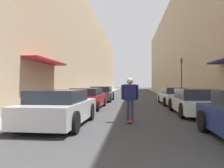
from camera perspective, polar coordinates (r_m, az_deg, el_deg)
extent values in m
plane|color=#38383A|center=(27.77, 5.64, -3.16)|extent=(145.79, 145.79, 0.00)
cube|color=gray|center=(34.70, -2.45, -2.43)|extent=(1.80, 66.27, 0.12)
cube|color=gray|center=(34.75, 13.58, -2.43)|extent=(1.80, 66.27, 0.12)
cube|color=tan|center=(35.47, -7.14, 7.30)|extent=(4.00, 66.27, 12.08)
cube|color=maroon|center=(13.89, -16.65, 5.66)|extent=(1.00, 4.80, 0.12)
cube|color=tan|center=(35.73, 18.25, 9.32)|extent=(4.00, 66.27, 14.63)
cube|color=#B7B7BC|center=(8.34, -13.39, -6.84)|extent=(1.95, 4.26, 0.68)
cube|color=#232833|center=(8.10, -13.87, -3.08)|extent=(1.69, 2.23, 0.44)
cylinder|color=black|center=(9.90, -16.00, -6.82)|extent=(0.18, 0.71, 0.71)
cylinder|color=black|center=(9.39, -5.46, -7.19)|extent=(0.18, 0.71, 0.71)
cylinder|color=black|center=(7.54, -23.33, -8.96)|extent=(0.18, 0.71, 0.71)
cylinder|color=black|center=(6.87, -9.60, -9.85)|extent=(0.18, 0.71, 0.71)
cube|color=maroon|center=(13.82, -6.30, -4.29)|extent=(1.81, 4.71, 0.66)
cube|color=#232833|center=(13.56, -6.50, -2.02)|extent=(1.56, 2.46, 0.45)
cylinder|color=black|center=(15.42, -8.29, -4.57)|extent=(0.18, 0.60, 0.60)
cylinder|color=black|center=(15.12, -2.05, -4.66)|extent=(0.18, 0.60, 0.60)
cylinder|color=black|center=(12.64, -11.39, -5.57)|extent=(0.18, 0.60, 0.60)
cylinder|color=black|center=(12.26, -3.78, -5.74)|extent=(0.18, 0.60, 0.60)
cube|color=#515459|center=(19.67, -2.67, -2.99)|extent=(1.85, 4.61, 0.63)
cube|color=#232833|center=(19.42, -2.76, -1.38)|extent=(1.62, 2.40, 0.49)
cylinder|color=black|center=(21.22, -4.53, -3.19)|extent=(0.18, 0.70, 0.70)
cylinder|color=black|center=(20.99, 0.29, -3.23)|extent=(0.18, 0.70, 0.70)
cylinder|color=black|center=(18.42, -6.04, -3.67)|extent=(0.18, 0.70, 0.70)
cylinder|color=black|center=(18.16, -0.50, -3.73)|extent=(0.18, 0.70, 0.70)
cylinder|color=black|center=(7.63, 22.60, -8.96)|extent=(0.18, 0.68, 0.68)
cube|color=silver|center=(11.80, 20.36, -5.07)|extent=(1.79, 4.67, 0.59)
cube|color=#232833|center=(11.54, 20.66, -2.45)|extent=(1.55, 2.44, 0.51)
cylinder|color=black|center=(13.03, 15.09, -5.20)|extent=(0.18, 0.70, 0.70)
cylinder|color=black|center=(13.42, 22.25, -5.05)|extent=(0.18, 0.70, 0.70)
cylinder|color=black|center=(10.22, 17.87, -6.64)|extent=(0.18, 0.70, 0.70)
cylinder|color=black|center=(10.71, 26.78, -6.33)|extent=(0.18, 0.70, 0.70)
cube|color=silver|center=(17.05, 15.76, -3.47)|extent=(1.87, 4.59, 0.67)
cube|color=#232833|center=(16.80, 15.91, -1.64)|extent=(1.60, 2.40, 0.43)
cylinder|color=black|center=(18.32, 12.33, -3.85)|extent=(0.18, 0.60, 0.60)
cylinder|color=black|center=(18.61, 17.56, -3.79)|extent=(0.18, 0.60, 0.60)
cylinder|color=black|center=(15.54, 13.61, -4.53)|extent=(0.18, 0.60, 0.60)
cylinder|color=black|center=(15.88, 19.73, -4.44)|extent=(0.18, 0.60, 0.60)
cube|color=#B2231E|center=(8.84, 4.68, -9.53)|extent=(0.20, 0.78, 0.02)
cylinder|color=beige|center=(9.09, 4.21, -9.50)|extent=(0.03, 0.06, 0.06)
cylinder|color=beige|center=(9.09, 5.18, -9.50)|extent=(0.03, 0.06, 0.06)
cylinder|color=beige|center=(8.60, 4.14, -10.05)|extent=(0.03, 0.06, 0.06)
cylinder|color=beige|center=(8.60, 5.17, -10.05)|extent=(0.03, 0.06, 0.06)
cylinder|color=#2D3351|center=(8.78, 4.12, -6.85)|extent=(0.12, 0.12, 0.82)
cylinder|color=#2D3351|center=(8.78, 5.24, -6.85)|extent=(0.12, 0.12, 0.82)
cube|color=#191E4C|center=(8.72, 4.68, -2.14)|extent=(0.49, 0.22, 0.63)
sphere|color=tan|center=(8.72, 4.68, 0.77)|extent=(0.26, 0.26, 0.26)
cylinder|color=#191E4C|center=(8.73, 2.76, -2.14)|extent=(0.10, 0.10, 0.59)
cylinder|color=#191E4C|center=(8.73, 6.59, -2.14)|extent=(0.10, 0.10, 0.59)
cylinder|color=#2D2D2D|center=(22.74, 17.69, 1.43)|extent=(0.10, 0.10, 3.95)
cube|color=#332D0F|center=(22.85, 17.69, 5.82)|extent=(0.16, 0.16, 0.45)
sphere|color=red|center=(22.77, 17.74, 6.13)|extent=(0.11, 0.11, 0.11)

